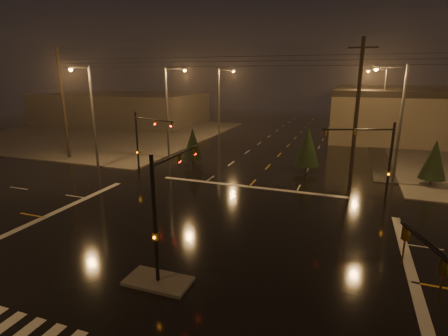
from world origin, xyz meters
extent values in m
plane|color=black|center=(0.00, 0.00, 0.00)|extent=(140.00, 140.00, 0.00)
cube|color=#46433E|center=(-30.00, 30.00, 0.06)|extent=(36.00, 36.00, 0.12)
cube|color=#46433E|center=(0.00, -4.00, 0.07)|extent=(3.00, 1.60, 0.15)
cube|color=beige|center=(0.00, 11.00, 0.01)|extent=(16.00, 0.50, 0.01)
cube|color=#3F3A37|center=(-35.00, 42.00, 2.80)|extent=(30.00, 18.00, 5.60)
cylinder|color=black|center=(0.00, -4.00, 3.00)|extent=(0.18, 0.18, 6.00)
cylinder|color=black|center=(0.00, -1.75, 5.50)|extent=(0.12, 4.50, 0.12)
imported|color=#594707|center=(0.00, 0.27, 5.45)|extent=(0.16, 0.20, 1.00)
cube|color=#594707|center=(0.00, -4.00, 2.30)|extent=(0.25, 0.18, 0.35)
cylinder|color=black|center=(10.50, 10.50, 3.00)|extent=(0.18, 0.18, 6.00)
cylinder|color=black|center=(8.15, 9.64, 5.50)|extent=(4.74, 1.82, 0.12)
imported|color=#594707|center=(6.04, 8.88, 5.45)|extent=(0.24, 0.22, 1.00)
cube|color=#594707|center=(10.50, 10.50, 2.30)|extent=(0.25, 0.18, 0.35)
cylinder|color=black|center=(-10.50, 10.50, 3.00)|extent=(0.18, 0.18, 6.00)
cylinder|color=black|center=(-8.15, 9.64, 5.50)|extent=(4.74, 1.82, 0.12)
imported|color=#594707|center=(-6.04, 8.88, 5.45)|extent=(0.24, 0.22, 1.00)
cube|color=#594707|center=(-10.50, 10.50, 2.30)|extent=(0.25, 0.18, 0.35)
imported|color=#594707|center=(9.20, -6.93, 5.45)|extent=(0.22, 0.24, 1.00)
cylinder|color=#38383A|center=(-11.50, 18.00, 5.00)|extent=(0.24, 0.24, 10.00)
cylinder|color=#38383A|center=(-10.30, 18.00, 9.80)|extent=(2.40, 0.14, 0.14)
cube|color=#38383A|center=(-9.20, 18.00, 9.75)|extent=(0.70, 0.30, 0.18)
sphere|color=orange|center=(-9.20, 18.00, 9.62)|extent=(0.32, 0.32, 0.32)
cylinder|color=#38383A|center=(-11.50, 34.00, 5.00)|extent=(0.24, 0.24, 10.00)
cylinder|color=#38383A|center=(-10.30, 34.00, 9.80)|extent=(2.40, 0.14, 0.14)
cube|color=#38383A|center=(-9.20, 34.00, 9.75)|extent=(0.70, 0.30, 0.18)
sphere|color=orange|center=(-9.20, 34.00, 9.62)|extent=(0.32, 0.32, 0.32)
cylinder|color=#38383A|center=(11.50, 16.00, 5.00)|extent=(0.24, 0.24, 10.00)
cylinder|color=#38383A|center=(10.30, 16.00, 9.80)|extent=(2.40, 0.14, 0.14)
cube|color=#38383A|center=(9.20, 16.00, 9.75)|extent=(0.70, 0.30, 0.18)
sphere|color=orange|center=(9.20, 16.00, 9.62)|extent=(0.32, 0.32, 0.32)
cylinder|color=#38383A|center=(11.50, 36.00, 5.00)|extent=(0.24, 0.24, 10.00)
cylinder|color=#38383A|center=(10.30, 36.00, 9.80)|extent=(2.40, 0.14, 0.14)
cube|color=#38383A|center=(9.20, 36.00, 9.75)|extent=(0.70, 0.30, 0.18)
sphere|color=orange|center=(9.20, 36.00, 9.62)|extent=(0.32, 0.32, 0.32)
cylinder|color=#38383A|center=(-16.00, 11.50, 5.00)|extent=(0.24, 0.24, 10.00)
cylinder|color=#38383A|center=(-16.00, 10.30, 9.80)|extent=(0.14, 2.40, 0.14)
cube|color=#38383A|center=(-16.00, 9.20, 9.75)|extent=(0.30, 0.70, 0.18)
sphere|color=orange|center=(-16.00, 9.20, 9.62)|extent=(0.32, 0.32, 0.32)
cylinder|color=black|center=(-22.00, 14.00, 6.00)|extent=(0.32, 0.32, 12.00)
cube|color=black|center=(-22.00, 14.00, 11.20)|extent=(2.20, 0.12, 0.12)
cylinder|color=black|center=(8.00, 14.00, 6.00)|extent=(0.32, 0.32, 12.00)
cube|color=black|center=(8.00, 14.00, 11.20)|extent=(2.20, 0.12, 0.12)
cylinder|color=black|center=(14.44, 16.38, 0.35)|extent=(0.18, 0.18, 0.70)
cone|color=black|center=(14.44, 16.38, 2.36)|extent=(2.12, 2.12, 3.31)
cylinder|color=black|center=(-7.46, 15.86, 0.35)|extent=(0.18, 0.18, 0.70)
cone|color=black|center=(-7.46, 15.86, 2.32)|extent=(2.07, 2.07, 3.23)
cylinder|color=black|center=(3.94, 17.28, 0.35)|extent=(0.18, 0.18, 0.70)
cone|color=black|center=(3.94, 17.28, 2.57)|extent=(2.40, 2.40, 3.75)
camera|label=1|loc=(7.65, -16.17, 9.20)|focal=28.00mm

